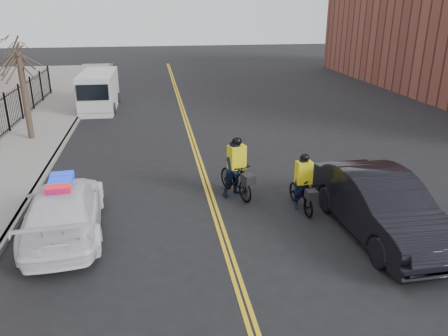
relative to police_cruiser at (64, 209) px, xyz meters
name	(u,v)px	position (x,y,z in m)	size (l,w,h in m)	color
ground	(220,227)	(4.39, -0.41, -0.74)	(120.00, 120.00, 0.00)	black
center_line_left	(192,146)	(4.31, 7.59, -0.74)	(0.10, 60.00, 0.01)	gold
center_line_right	(196,145)	(4.47, 7.59, -0.74)	(0.10, 60.00, 0.01)	gold
sidewalk	(23,152)	(-3.11, 7.59, -0.67)	(3.00, 60.00, 0.15)	gray
curb	(59,151)	(-1.61, 7.59, -0.67)	(0.20, 60.00, 0.15)	gray
street_tree	(20,66)	(-3.21, 9.59, 2.79)	(3.20, 3.20, 4.80)	#372A20
police_cruiser	(64,209)	(0.00, 0.00, 0.00)	(2.47, 5.23, 1.63)	white
dark_sedan	(380,205)	(8.75, -1.49, 0.15)	(1.89, 5.43, 1.79)	black
cargo_van	(99,92)	(-0.67, 16.02, 0.36)	(2.16, 5.41, 2.25)	silver
cyclist_near	(303,190)	(7.17, 0.43, -0.09)	(0.77, 1.94, 1.87)	black
cyclist_far	(237,173)	(5.29, 1.76, 0.09)	(1.24, 2.16, 2.10)	black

